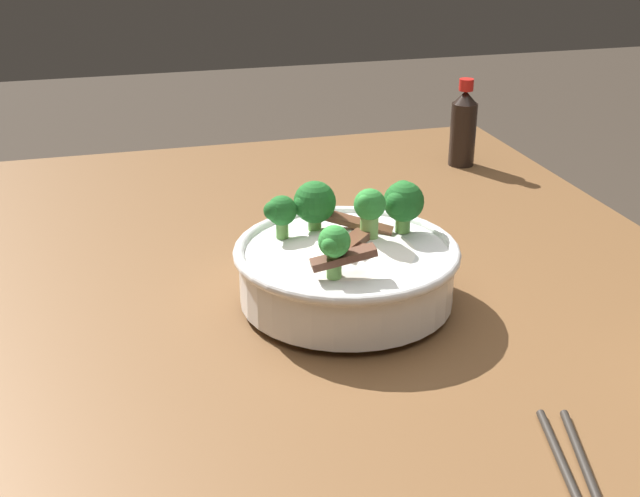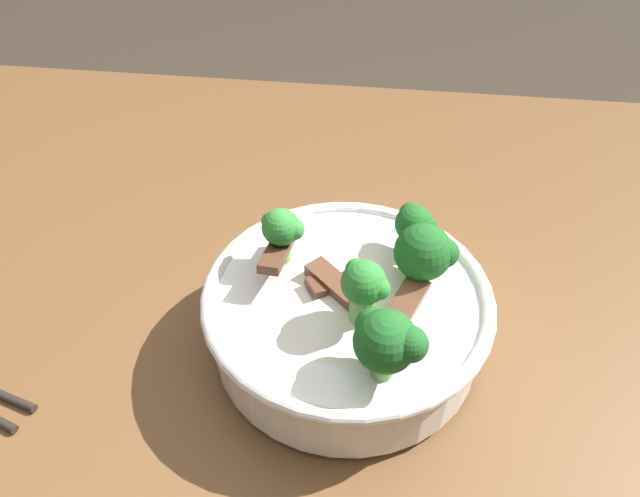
% 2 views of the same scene
% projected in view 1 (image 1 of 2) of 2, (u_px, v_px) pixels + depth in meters
% --- Properties ---
extents(dining_table, '(1.29, 0.93, 0.79)m').
position_uv_depth(dining_table, '(326.00, 434.00, 0.91)').
color(dining_table, brown).
rests_on(dining_table, ground).
extents(rice_bowl, '(0.24, 0.24, 0.12)m').
position_uv_depth(rice_bowl, '(346.00, 264.00, 0.87)').
color(rice_bowl, white).
rests_on(rice_bowl, dining_table).
extents(soy_sauce_bottle, '(0.04, 0.04, 0.14)m').
position_uv_depth(soy_sauce_bottle, '(463.00, 127.00, 1.30)').
color(soy_sauce_bottle, black).
rests_on(soy_sauce_bottle, dining_table).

